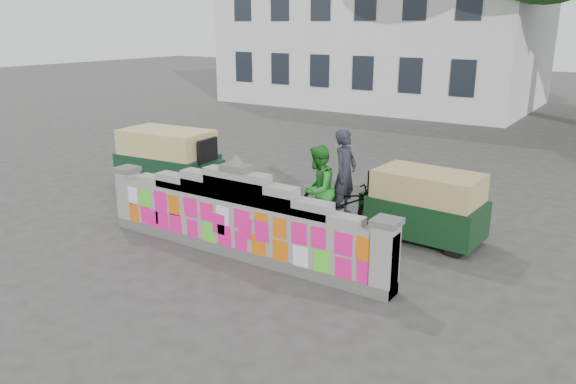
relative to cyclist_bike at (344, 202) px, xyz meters
The scene contains 8 objects.
ground 2.74m from the cyclist_bike, 110.42° to the right, with size 100.00×100.00×0.00m, color #383533.
parapet_wall 2.69m from the cyclist_bike, 110.37° to the right, with size 6.48×0.44×2.01m.
building 21.31m from the cyclist_bike, 112.18° to the left, with size 16.00×10.00×8.90m.
cyclist_bike is the anchor object (origin of this frame).
cyclist_rider 0.39m from the cyclist_bike, behind, with size 0.70×0.46×1.91m, color #22222B.
pedestrian 0.79m from the cyclist_bike, 115.81° to the right, with size 0.92×0.72×1.89m, color #227D22.
rickshaw_left 5.13m from the cyclist_bike, behind, with size 3.01×1.59×1.64m.
rickshaw_right 1.73m from the cyclist_bike, ahead, with size 2.65×1.35×1.45m.
Camera 1 is at (6.33, -7.83, 4.30)m, focal length 35.00 mm.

